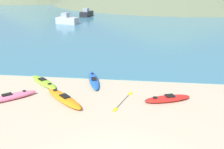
{
  "coord_description": "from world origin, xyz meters",
  "views": [
    {
      "loc": [
        0.67,
        -7.31,
        6.41
      ],
      "look_at": [
        -1.37,
        9.32,
        0.5
      ],
      "focal_mm": 42.0,
      "sensor_mm": 36.0,
      "label": 1
    }
  ],
  "objects_px": {
    "kayak_on_sand_3": "(43,82)",
    "kayak_on_sand_0": "(63,98)",
    "kayak_on_sand_5": "(10,97)",
    "kayak_on_sand_4": "(94,80)",
    "moored_boat_3": "(67,20)",
    "moored_boat_2": "(87,13)",
    "loose_paddle": "(123,101)",
    "moored_boat_1": "(140,5)",
    "kayak_on_sand_1": "(167,99)"
  },
  "relations": [
    {
      "from": "kayak_on_sand_1",
      "to": "moored_boat_1",
      "type": "distance_m",
      "value": 57.17
    },
    {
      "from": "kayak_on_sand_3",
      "to": "kayak_on_sand_0",
      "type": "bearing_deg",
      "value": -49.26
    },
    {
      "from": "moored_boat_1",
      "to": "loose_paddle",
      "type": "relative_size",
      "value": 1.79
    },
    {
      "from": "loose_paddle",
      "to": "moored_boat_2",
      "type": "bearing_deg",
      "value": 105.24
    },
    {
      "from": "kayak_on_sand_4",
      "to": "moored_boat_1",
      "type": "relative_size",
      "value": 0.72
    },
    {
      "from": "kayak_on_sand_4",
      "to": "moored_boat_3",
      "type": "distance_m",
      "value": 26.77
    },
    {
      "from": "kayak_on_sand_1",
      "to": "loose_paddle",
      "type": "height_order",
      "value": "kayak_on_sand_1"
    },
    {
      "from": "moored_boat_1",
      "to": "moored_boat_3",
      "type": "relative_size",
      "value": 1.29
    },
    {
      "from": "kayak_on_sand_5",
      "to": "moored_boat_1",
      "type": "relative_size",
      "value": 0.54
    },
    {
      "from": "moored_boat_3",
      "to": "kayak_on_sand_1",
      "type": "bearing_deg",
      "value": -63.33
    },
    {
      "from": "kayak_on_sand_1",
      "to": "loose_paddle",
      "type": "relative_size",
      "value": 1.05
    },
    {
      "from": "moored_boat_1",
      "to": "loose_paddle",
      "type": "distance_m",
      "value": 57.45
    },
    {
      "from": "kayak_on_sand_0",
      "to": "moored_boat_3",
      "type": "xyz_separation_m",
      "value": [
        -7.97,
        28.32,
        0.5
      ]
    },
    {
      "from": "kayak_on_sand_1",
      "to": "loose_paddle",
      "type": "distance_m",
      "value": 2.53
    },
    {
      "from": "kayak_on_sand_5",
      "to": "kayak_on_sand_0",
      "type": "bearing_deg",
      "value": 4.15
    },
    {
      "from": "moored_boat_2",
      "to": "moored_boat_3",
      "type": "relative_size",
      "value": 1.06
    },
    {
      "from": "kayak_on_sand_3",
      "to": "moored_boat_2",
      "type": "bearing_deg",
      "value": 97.67
    },
    {
      "from": "kayak_on_sand_3",
      "to": "loose_paddle",
      "type": "distance_m",
      "value": 5.91
    },
    {
      "from": "kayak_on_sand_1",
      "to": "moored_boat_1",
      "type": "height_order",
      "value": "moored_boat_1"
    },
    {
      "from": "kayak_on_sand_0",
      "to": "moored_boat_2",
      "type": "distance_m",
      "value": 39.0
    },
    {
      "from": "kayak_on_sand_0",
      "to": "kayak_on_sand_1",
      "type": "xyz_separation_m",
      "value": [
        5.89,
        0.72,
        -0.03
      ]
    },
    {
      "from": "kayak_on_sand_1",
      "to": "moored_boat_3",
      "type": "relative_size",
      "value": 0.76
    },
    {
      "from": "kayak_on_sand_3",
      "to": "kayak_on_sand_5",
      "type": "height_order",
      "value": "kayak_on_sand_5"
    },
    {
      "from": "kayak_on_sand_0",
      "to": "moored_boat_1",
      "type": "bearing_deg",
      "value": 87.03
    },
    {
      "from": "kayak_on_sand_4",
      "to": "moored_boat_3",
      "type": "bearing_deg",
      "value": 109.92
    },
    {
      "from": "kayak_on_sand_4",
      "to": "loose_paddle",
      "type": "height_order",
      "value": "kayak_on_sand_4"
    },
    {
      "from": "kayak_on_sand_1",
      "to": "loose_paddle",
      "type": "bearing_deg",
      "value": -172.0
    },
    {
      "from": "kayak_on_sand_3",
      "to": "moored_boat_3",
      "type": "distance_m",
      "value": 26.5
    },
    {
      "from": "moored_boat_3",
      "to": "loose_paddle",
      "type": "relative_size",
      "value": 1.39
    },
    {
      "from": "moored_boat_1",
      "to": "loose_paddle",
      "type": "xyz_separation_m",
      "value": [
        0.38,
        -57.45,
        -0.74
      ]
    },
    {
      "from": "kayak_on_sand_1",
      "to": "kayak_on_sand_5",
      "type": "relative_size",
      "value": 1.08
    },
    {
      "from": "kayak_on_sand_0",
      "to": "kayak_on_sand_5",
      "type": "relative_size",
      "value": 1.16
    },
    {
      "from": "kayak_on_sand_1",
      "to": "kayak_on_sand_5",
      "type": "xyz_separation_m",
      "value": [
        -8.99,
        -0.95,
        0.03
      ]
    },
    {
      "from": "kayak_on_sand_3",
      "to": "loose_paddle",
      "type": "relative_size",
      "value": 1.03
    },
    {
      "from": "moored_boat_3",
      "to": "moored_boat_2",
      "type": "bearing_deg",
      "value": 84.3
    },
    {
      "from": "moored_boat_2",
      "to": "loose_paddle",
      "type": "relative_size",
      "value": 1.47
    },
    {
      "from": "kayak_on_sand_0",
      "to": "moored_boat_1",
      "type": "relative_size",
      "value": 0.63
    },
    {
      "from": "kayak_on_sand_5",
      "to": "moored_boat_3",
      "type": "height_order",
      "value": "moored_boat_3"
    },
    {
      "from": "kayak_on_sand_4",
      "to": "moored_boat_3",
      "type": "height_order",
      "value": "moored_boat_3"
    },
    {
      "from": "kayak_on_sand_3",
      "to": "moored_boat_1",
      "type": "xyz_separation_m",
      "value": [
        5.14,
        55.33,
        0.63
      ]
    },
    {
      "from": "kayak_on_sand_0",
      "to": "kayak_on_sand_3",
      "type": "distance_m",
      "value": 3.28
    },
    {
      "from": "kayak_on_sand_3",
      "to": "moored_boat_3",
      "type": "relative_size",
      "value": 0.74
    },
    {
      "from": "moored_boat_1",
      "to": "moored_boat_3",
      "type": "distance_m",
      "value": 31.47
    },
    {
      "from": "kayak_on_sand_3",
      "to": "kayak_on_sand_5",
      "type": "xyz_separation_m",
      "value": [
        -0.97,
        -2.71,
        0.05
      ]
    },
    {
      "from": "moored_boat_2",
      "to": "moored_boat_1",
      "type": "bearing_deg",
      "value": 62.85
    },
    {
      "from": "kayak_on_sand_0",
      "to": "kayak_on_sand_4",
      "type": "distance_m",
      "value": 3.36
    },
    {
      "from": "moored_boat_1",
      "to": "kayak_on_sand_3",
      "type": "bearing_deg",
      "value": -95.31
    },
    {
      "from": "moored_boat_3",
      "to": "loose_paddle",
      "type": "distance_m",
      "value": 30.18
    },
    {
      "from": "kayak_on_sand_0",
      "to": "moored_boat_2",
      "type": "xyz_separation_m",
      "value": [
        -6.97,
        38.37,
        0.45
      ]
    },
    {
      "from": "kayak_on_sand_5",
      "to": "moored_boat_2",
      "type": "distance_m",
      "value": 38.79
    }
  ]
}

